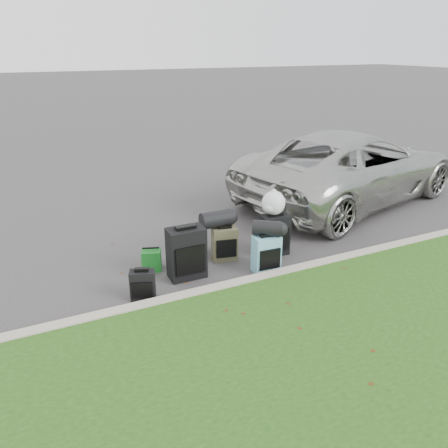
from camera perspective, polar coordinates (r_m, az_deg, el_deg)
name	(u,v)px	position (r m, az deg, el deg)	size (l,w,h in m)	color
ground	(234,257)	(7.49, 1.34, -4.30)	(120.00, 120.00, 0.00)	#383535
curb	(263,279)	(6.68, 5.17, -7.20)	(120.00, 0.18, 0.15)	#9E937F
suv	(351,166)	(10.42, 16.22, 7.24)	(2.65, 5.74, 1.60)	#B7B7B2
suitcase_small_black	(143,285)	(6.34, -10.57, -7.81)	(0.35, 0.19, 0.43)	black
suitcase_large_black_left	(186,253)	(6.72, -4.93, -3.80)	(0.56, 0.34, 0.81)	black
suitcase_olive	(225,244)	(7.30, 0.08, -2.57)	(0.41, 0.26, 0.56)	#403E29
suitcase_teal	(266,254)	(6.94, 5.53, -3.90)	(0.42, 0.25, 0.60)	teal
suitcase_large_black_right	(275,235)	(7.51, 6.63, -1.41)	(0.47, 0.28, 0.71)	black
tote_green	(152,260)	(7.11, -9.44, -4.64)	(0.30, 0.24, 0.34)	#1B7B25
tote_navy	(196,245)	(7.56, -3.66, -2.72)	(0.30, 0.24, 0.32)	navy
duffel_left	(216,219)	(7.17, -1.04, 0.63)	(0.28, 0.28, 0.52)	black
duffel_right	(267,228)	(6.81, 5.60, -0.53)	(0.24, 0.24, 0.43)	black
trash_bag	(273,203)	(7.35, 6.47, 2.72)	(0.40, 0.40, 0.40)	white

